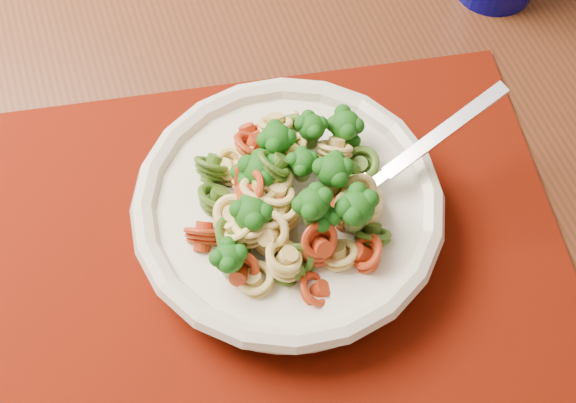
{
  "coord_description": "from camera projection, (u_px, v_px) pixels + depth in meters",
  "views": [
    {
      "loc": [
        0.85,
        -1.02,
        1.29
      ],
      "look_at": [
        0.87,
        -0.71,
        0.77
      ],
      "focal_mm": 50.0,
      "sensor_mm": 36.0,
      "label": 1
    }
  ],
  "objects": [
    {
      "name": "pasta_broccoli_heap",
      "position": [
        288.0,
        197.0,
        0.6
      ],
      "size": [
        0.2,
        0.2,
        0.06
      ],
      "primitive_type": null,
      "color": "#D6B96A",
      "rests_on": "pasta_bowl"
    },
    {
      "name": "dining_table",
      "position": [
        199.0,
        221.0,
        0.76
      ],
      "size": [
        1.58,
        1.24,
        0.72
      ],
      "rotation": [
        0.0,
        0.0,
        0.28
      ],
      "color": "#582A18",
      "rests_on": "ground"
    },
    {
      "name": "fork",
      "position": [
        359.0,
        194.0,
        0.6
      ],
      "size": [
        0.17,
        0.11,
        0.08
      ],
      "primitive_type": null,
      "rotation": [
        0.0,
        -0.35,
        0.5
      ],
      "color": "silver",
      "rests_on": "pasta_bowl"
    },
    {
      "name": "placemat",
      "position": [
        282.0,
        251.0,
        0.63
      ],
      "size": [
        0.48,
        0.39,
        0.0
      ],
      "primitive_type": "cube",
      "rotation": [
        0.0,
        0.0,
        0.12
      ],
      "color": "#610E04",
      "rests_on": "dining_table"
    },
    {
      "name": "pasta_bowl",
      "position": [
        288.0,
        209.0,
        0.61
      ],
      "size": [
        0.24,
        0.24,
        0.05
      ],
      "color": "silver",
      "rests_on": "placemat"
    }
  ]
}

